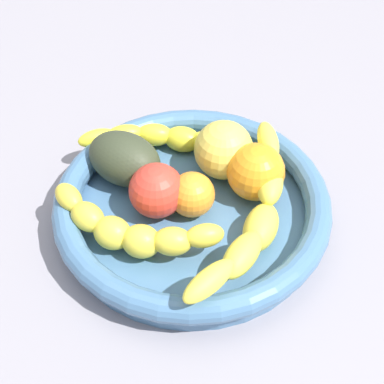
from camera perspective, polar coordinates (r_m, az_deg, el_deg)
name	(u,v)px	position (r cm, az deg, el deg)	size (l,w,h in cm)	color
kitchen_counter	(192,228)	(67.77, 0.00, -3.62)	(120.00, 120.00, 3.00)	gray
fruit_bowl	(192,206)	(64.83, 0.00, -1.41)	(31.32, 31.32, 4.64)	#446D94
banana_draped_left	(180,142)	(70.48, -1.18, 5.01)	(25.11, 7.37, 3.69)	yellow
banana_draped_right	(129,230)	(60.43, -6.29, -3.76)	(20.39, 7.63, 4.09)	yellow
banana_arching_top	(254,217)	(60.77, 6.23, -2.45)	(8.81, 27.44, 5.95)	yellow
orange_front	(194,194)	(63.46, 0.18, -0.22)	(5.16, 5.16, 5.16)	orange
orange_mid_left	(256,172)	(65.26, 6.40, 2.01)	(6.69, 6.69, 6.69)	orange
tomato_red	(157,191)	(63.21, -3.56, 0.14)	(6.26, 6.26, 6.26)	red
avocado_dark	(125,159)	(67.34, -6.76, 3.31)	(9.29, 6.58, 6.07)	#343C28
apple_yellow	(224,150)	(67.40, 3.18, 4.23)	(7.05, 7.05, 7.05)	#EAD250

